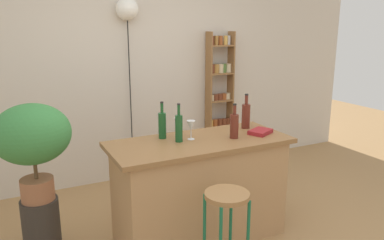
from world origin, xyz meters
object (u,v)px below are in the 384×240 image
object	(u,v)px
spice_shelf	(220,97)
bottle_vinegar	(246,115)
bottle_olive_oil	(179,127)
bottle_sauce_amber	(234,125)
wine_glass_left	(178,123)
plant_stool	(42,226)
bottle_spirits_clear	(162,125)
potted_plant	(32,138)
pendant_globe_light	(127,10)
bar_stool	(226,217)
cookbook	(260,132)
wine_glass_center	(191,126)

from	to	relation	value
spice_shelf	bottle_vinegar	size ratio (longest dim) A/B	5.39
bottle_olive_oil	bottle_sauce_amber	size ratio (longest dim) A/B	1.08
bottle_olive_oil	wine_glass_left	distance (m)	0.17
plant_stool	bottle_spirits_clear	size ratio (longest dim) A/B	1.49
bottle_vinegar	bottle_olive_oil	bearing A→B (deg)	-171.42
spice_shelf	plant_stool	size ratio (longest dim) A/B	3.70
potted_plant	bottle_spirits_clear	world-z (taller)	potted_plant
pendant_globe_light	bar_stool	bearing A→B (deg)	-89.91
bottle_spirits_clear	cookbook	distance (m)	0.88
bottle_vinegar	bottle_olive_oil	distance (m)	0.75
bar_stool	potted_plant	distance (m)	1.60
potted_plant	bottle_spirits_clear	bearing A→B (deg)	-8.54
plant_stool	potted_plant	size ratio (longest dim) A/B	0.60
bottle_vinegar	wine_glass_left	world-z (taller)	bottle_vinegar
bottle_vinegar	wine_glass_center	bearing A→B (deg)	-171.02
wine_glass_center	bottle_sauce_amber	bearing A→B (deg)	-20.31
cookbook	pendant_globe_light	world-z (taller)	pendant_globe_light
bottle_sauce_amber	cookbook	world-z (taller)	bottle_sauce_amber
bar_stool	bottle_sauce_amber	distance (m)	0.85
cookbook	pendant_globe_light	distance (m)	2.06
plant_stool	wine_glass_center	size ratio (longest dim) A/B	2.90
plant_stool	wine_glass_left	distance (m)	1.42
bottle_vinegar	bottle_sauce_amber	distance (m)	0.36
bar_stool	bottle_spirits_clear	size ratio (longest dim) A/B	2.18
plant_stool	potted_plant	bearing A→B (deg)	180.00
wine_glass_center	bar_stool	bearing A→B (deg)	-94.55
potted_plant	wine_glass_left	world-z (taller)	potted_plant
potted_plant	cookbook	bearing A→B (deg)	-12.58
plant_stool	wine_glass_center	world-z (taller)	wine_glass_center
bottle_sauce_amber	wine_glass_center	xyz separation A→B (m)	(-0.35, 0.13, 0.00)
bar_stool	bottle_spirits_clear	bearing A→B (deg)	100.31
spice_shelf	wine_glass_left	bearing A→B (deg)	-132.37
spice_shelf	cookbook	world-z (taller)	spice_shelf
pendant_globe_light	wine_glass_center	bearing A→B (deg)	-87.78
spice_shelf	plant_stool	world-z (taller)	spice_shelf
pendant_globe_light	spice_shelf	bearing A→B (deg)	-1.94
wine_glass_center	cookbook	bearing A→B (deg)	-10.71
wine_glass_center	bottle_vinegar	bearing A→B (deg)	8.98
bottle_spirits_clear	wine_glass_center	bearing A→B (deg)	-34.78
spice_shelf	cookbook	distance (m)	1.64
spice_shelf	potted_plant	bearing A→B (deg)	-154.04
potted_plant	pendant_globe_light	size ratio (longest dim) A/B	0.37
potted_plant	bottle_olive_oil	size ratio (longest dim) A/B	2.43
bottle_olive_oil	bottle_spirits_clear	xyz separation A→B (m)	(-0.09, 0.16, -0.00)
bottle_sauce_amber	cookbook	distance (m)	0.30
potted_plant	bottle_sauce_amber	distance (m)	1.63
bar_stool	bottle_spirits_clear	distance (m)	0.98
plant_stool	bottle_sauce_amber	size ratio (longest dim) A/B	1.58
bar_stool	pendant_globe_light	world-z (taller)	pendant_globe_light
cookbook	wine_glass_center	bearing A→B (deg)	143.19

